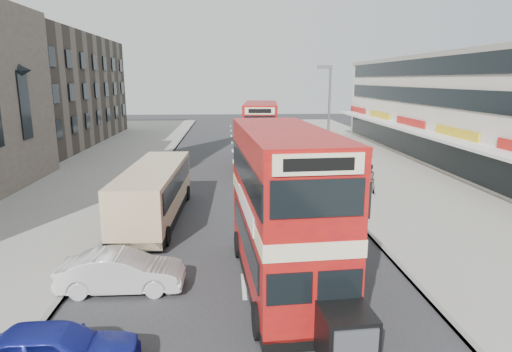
# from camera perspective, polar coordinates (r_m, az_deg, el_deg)

# --- Properties ---
(ground) EXTENTS (160.00, 160.00, 0.00)m
(ground) POSITION_cam_1_polar(r_m,az_deg,el_deg) (14.17, -1.27, -17.91)
(ground) COLOR #28282B
(ground) RESTS_ON ground
(road_surface) EXTENTS (12.00, 90.00, 0.01)m
(road_surface) POSITION_cam_1_polar(r_m,az_deg,el_deg) (32.99, -2.80, -0.02)
(road_surface) COLOR #28282B
(road_surface) RESTS_ON ground
(pavement_right) EXTENTS (12.00, 90.00, 0.15)m
(pavement_right) POSITION_cam_1_polar(r_m,az_deg,el_deg) (35.27, 17.09, 0.37)
(pavement_right) COLOR gray
(pavement_right) RESTS_ON ground
(pavement_left) EXTENTS (12.00, 90.00, 0.15)m
(pavement_left) POSITION_cam_1_polar(r_m,az_deg,el_deg) (34.92, -22.90, -0.19)
(pavement_left) COLOR gray
(pavement_left) RESTS_ON ground
(kerb_left) EXTENTS (0.20, 90.00, 0.16)m
(kerb_left) POSITION_cam_1_polar(r_m,az_deg,el_deg) (33.45, -13.31, -0.05)
(kerb_left) COLOR gray
(kerb_left) RESTS_ON ground
(kerb_right) EXTENTS (0.20, 90.00, 0.16)m
(kerb_right) POSITION_cam_1_polar(r_m,az_deg,el_deg) (33.63, 7.65, 0.25)
(kerb_right) COLOR gray
(kerb_right) RESTS_ON ground
(brick_terrace) EXTENTS (14.00, 28.00, 12.00)m
(brick_terrace) POSITION_cam_1_polar(r_m,az_deg,el_deg) (54.62, -27.39, 9.94)
(brick_terrace) COLOR #66594C
(brick_terrace) RESTS_ON ground
(commercial_row) EXTENTS (9.90, 46.20, 9.30)m
(commercial_row) POSITION_cam_1_polar(r_m,az_deg,el_deg) (39.93, 27.31, 7.61)
(commercial_row) COLOR beige
(commercial_row) RESTS_ON ground
(street_lamp) EXTENTS (1.00, 0.20, 8.12)m
(street_lamp) POSITION_cam_1_polar(r_m,az_deg,el_deg) (31.10, 9.39, 7.97)
(street_lamp) COLOR slate
(street_lamp) RESTS_ON ground
(bus_main) EXTENTS (3.32, 9.86, 5.39)m
(bus_main) POSITION_cam_1_polar(r_m,az_deg,el_deg) (15.00, 3.62, -4.30)
(bus_main) COLOR black
(bus_main) RESTS_ON ground
(bus_second) EXTENTS (3.34, 9.56, 5.16)m
(bus_second) POSITION_cam_1_polar(r_m,az_deg,el_deg) (35.55, 0.65, 5.34)
(bus_second) COLOR black
(bus_second) RESTS_ON ground
(coach) EXTENTS (2.84, 9.88, 2.60)m
(coach) POSITION_cam_1_polar(r_m,az_deg,el_deg) (23.10, -13.16, -1.94)
(coach) COLOR black
(coach) RESTS_ON ground
(car_left_near) EXTENTS (4.17, 1.75, 1.41)m
(car_left_near) POSITION_cam_1_polar(r_m,az_deg,el_deg) (12.44, -24.99, -20.10)
(car_left_near) COLOR navy
(car_left_near) RESTS_ON ground
(car_left_front) EXTENTS (4.25, 1.51, 1.40)m
(car_left_front) POSITION_cam_1_polar(r_m,az_deg,el_deg) (16.05, -17.20, -11.87)
(car_left_front) COLOR silver
(car_left_front) RESTS_ON ground
(car_right_a) EXTENTS (4.26, 2.15, 1.18)m
(car_right_a) POSITION_cam_1_polar(r_m,az_deg,el_deg) (28.91, 7.67, -0.73)
(car_right_a) COLOR maroon
(car_right_a) RESTS_ON ground
(car_right_b) EXTENTS (4.22, 2.15, 1.14)m
(car_right_b) POSITION_cam_1_polar(r_m,az_deg,el_deg) (33.67, 6.69, 1.15)
(car_right_b) COLOR gold
(car_right_b) RESTS_ON ground
(pedestrian_near) EXTENTS (0.82, 0.67, 1.92)m
(pedestrian_near) POSITION_cam_1_polar(r_m,az_deg,el_deg) (28.02, 14.53, -0.36)
(pedestrian_near) COLOR gray
(pedestrian_near) RESTS_ON pavement_right
(pedestrian_far) EXTENTS (1.09, 0.59, 1.77)m
(pedestrian_far) POSITION_cam_1_polar(r_m,az_deg,el_deg) (42.47, 8.37, 4.10)
(pedestrian_far) COLOR gray
(pedestrian_far) RESTS_ON pavement_right
(cyclist) EXTENTS (0.73, 1.68, 2.30)m
(cyclist) POSITION_cam_1_polar(r_m,az_deg,el_deg) (30.46, 4.30, 0.48)
(cyclist) COLOR gray
(cyclist) RESTS_ON ground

